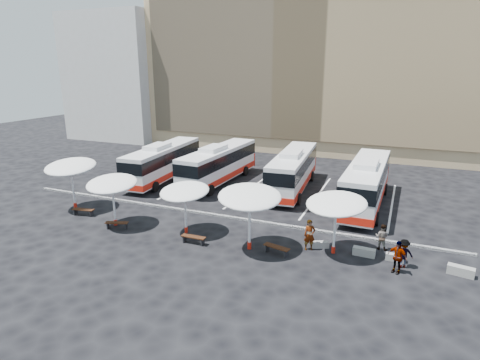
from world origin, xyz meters
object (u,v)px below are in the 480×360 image
at_px(wood_bench_0, 83,211).
at_px(sunshade_3, 250,197).
at_px(conc_bench_3, 461,271).
at_px(passenger_2, 397,257).
at_px(conc_bench_1, 364,252).
at_px(passenger_3, 403,253).
at_px(passenger_0, 310,235).
at_px(bus_0, 163,161).
at_px(wood_bench_2, 193,238).
at_px(sunshade_2, 185,192).
at_px(sunshade_1, 112,184).
at_px(sunshade_0, 71,167).
at_px(bus_1, 219,163).
at_px(conc_bench_0, 320,245).
at_px(bus_3, 366,182).
at_px(bus_2, 293,169).
at_px(conc_bench_2, 396,258).
at_px(passenger_1, 382,237).
at_px(sunshade_4, 336,204).
at_px(wood_bench_1, 117,224).

bearing_deg(wood_bench_0, sunshade_3, -2.09).
height_order(conc_bench_3, passenger_2, passenger_2).
bearing_deg(conc_bench_1, passenger_3, -16.26).
bearing_deg(conc_bench_3, passenger_3, -174.90).
bearing_deg(conc_bench_1, passenger_0, -172.55).
xyz_separation_m(bus_0, wood_bench_2, (9.76, -11.72, -1.49)).
bearing_deg(bus_0, conc_bench_1, -29.55).
bearing_deg(sunshade_2, sunshade_1, -171.36).
bearing_deg(passenger_2, sunshade_0, -158.17).
height_order(bus_1, sunshade_1, bus_1).
height_order(sunshade_0, passenger_2, sunshade_0).
bearing_deg(passenger_3, wood_bench_0, -18.26).
distance_m(wood_bench_0, conc_bench_1, 19.91).
height_order(conc_bench_0, conc_bench_1, conc_bench_1).
bearing_deg(sunshade_3, conc_bench_0, 24.74).
bearing_deg(bus_3, bus_2, 164.77).
xyz_separation_m(bus_0, passenger_3, (21.83, -9.96, -1.04)).
height_order(wood_bench_2, conc_bench_2, wood_bench_2).
bearing_deg(passenger_1, wood_bench_0, 17.46).
height_order(wood_bench_2, passenger_1, passenger_1).
xyz_separation_m(bus_3, passenger_1, (1.80, -7.82, -1.14)).
distance_m(wood_bench_2, passenger_3, 12.21).
distance_m(bus_3, conc_bench_2, 9.61).
bearing_deg(conc_bench_3, passenger_0, -179.58).
bearing_deg(passenger_0, conc_bench_3, -26.68).
xyz_separation_m(bus_3, sunshade_4, (-0.78, -9.42, 1.13)).
bearing_deg(conc_bench_3, sunshade_2, -177.60).
height_order(sunshade_3, wood_bench_1, sunshade_3).
distance_m(sunshade_1, conc_bench_2, 18.49).
relative_size(conc_bench_3, passenger_2, 0.72).
distance_m(sunshade_0, sunshade_3, 15.18).
bearing_deg(bus_0, bus_1, 7.88).
height_order(sunshade_0, conc_bench_2, sunshade_0).
bearing_deg(passenger_2, conc_bench_1, 167.12).
bearing_deg(bus_2, conc_bench_2, -54.91).
bearing_deg(bus_3, conc_bench_2, -72.72).
relative_size(bus_2, sunshade_0, 2.51).
bearing_deg(sunshade_1, sunshade_2, 8.64).
bearing_deg(sunshade_2, conc_bench_3, 2.40).
bearing_deg(passenger_3, sunshade_2, -18.07).
bearing_deg(sunshade_0, passenger_0, -0.46).
relative_size(sunshade_1, passenger_0, 2.25).
height_order(sunshade_4, wood_bench_0, sunshade_4).
xyz_separation_m(sunshade_2, passenger_2, (13.07, -0.34, -1.94)).
bearing_deg(sunshade_3, bus_0, 140.11).
bearing_deg(sunshade_1, conc_bench_0, 7.81).
bearing_deg(passenger_3, bus_0, -44.40).
bearing_deg(conc_bench_2, bus_1, 147.00).
relative_size(conc_bench_3, passenger_3, 0.80).
xyz_separation_m(conc_bench_0, conc_bench_2, (4.32, -0.05, -0.00)).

